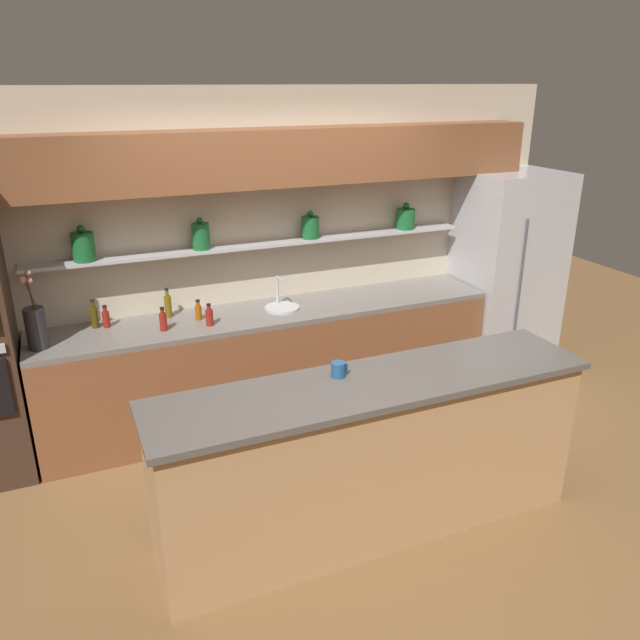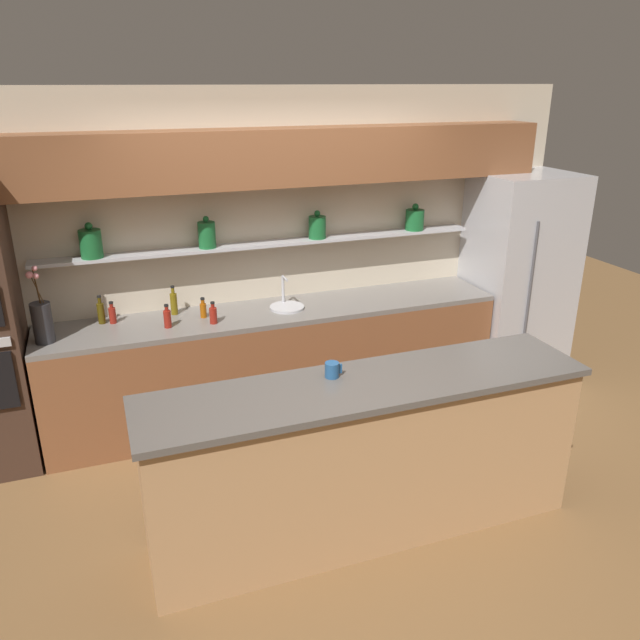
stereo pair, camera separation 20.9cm
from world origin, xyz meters
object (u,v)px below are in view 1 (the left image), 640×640
object	(u,v)px
bottle_oil_3	(94,316)
bottle_sauce_4	(198,311)
bottle_sauce_2	(209,317)
coffee_mug	(338,369)
bottle_sauce_0	(106,318)
sink_fixture	(282,306)
bottle_sauce_5	(163,321)
flower_vase	(36,326)
refrigerator	(506,276)
bottle_oil_1	(168,305)

from	to	relation	value
bottle_oil_3	bottle_sauce_4	bearing A→B (deg)	-10.68
bottle_sauce_2	coffee_mug	xyz separation A→B (m)	(0.44, -1.34, 0.08)
bottle_sauce_0	bottle_sauce_2	size ratio (longest dim) A/B	0.99
sink_fixture	bottle_sauce_5	bearing A→B (deg)	-174.20
flower_vase	coffee_mug	bearing A→B (deg)	-40.77
refrigerator	bottle_sauce_4	distance (m)	2.84
bottle_oil_3	bottle_sauce_4	world-z (taller)	bottle_oil_3
refrigerator	sink_fixture	xyz separation A→B (m)	(-2.18, 0.05, 0.00)
flower_vase	sink_fixture	distance (m)	1.80
bottle_sauce_0	coffee_mug	bearing A→B (deg)	-54.59
refrigerator	bottle_sauce_0	xyz separation A→B (m)	(-3.50, 0.19, 0.04)
sink_fixture	bottle_sauce_0	size ratio (longest dim) A/B	1.63
bottle_sauce_2	bottle_sauce_4	world-z (taller)	bottle_sauce_2
bottle_sauce_4	bottle_sauce_5	world-z (taller)	bottle_sauce_5
bottle_sauce_5	bottle_sauce_4	bearing A→B (deg)	22.27
bottle_sauce_4	bottle_sauce_5	distance (m)	0.31
bottle_sauce_4	bottle_sauce_2	bearing A→B (deg)	-72.20
bottle_sauce_0	bottle_oil_1	world-z (taller)	bottle_oil_1
coffee_mug	bottle_oil_3	bearing A→B (deg)	126.83
bottle_sauce_0	coffee_mug	xyz separation A→B (m)	(1.15, -1.61, 0.08)
flower_vase	bottle_sauce_5	xyz separation A→B (m)	(0.84, -0.01, -0.09)
bottle_sauce_0	bottle_oil_3	distance (m)	0.08
sink_fixture	bottle_sauce_4	distance (m)	0.67
flower_vase	bottle_sauce_0	world-z (taller)	flower_vase
bottle_sauce_2	bottle_oil_1	bearing A→B (deg)	129.56
flower_vase	bottle_sauce_4	distance (m)	1.13
bottle_sauce_5	bottle_oil_1	bearing A→B (deg)	72.40
coffee_mug	flower_vase	bearing A→B (deg)	139.23
refrigerator	bottle_sauce_5	size ratio (longest dim) A/B	10.54
flower_vase	bottle_sauce_5	bearing A→B (deg)	-0.69
sink_fixture	bottle_sauce_2	bearing A→B (deg)	-168.05
refrigerator	bottle_oil_3	distance (m)	3.59
bottle_sauce_0	bottle_oil_3	size ratio (longest dim) A/B	0.77
sink_fixture	bottle_oil_3	size ratio (longest dim) A/B	1.26
flower_vase	bottle_sauce_4	xyz separation A→B (m)	(1.13, 0.11, -0.09)
refrigerator	flower_vase	world-z (taller)	refrigerator
bottle_sauce_2	sink_fixture	bearing A→B (deg)	11.95
refrigerator	coffee_mug	size ratio (longest dim) A/B	18.35
flower_vase	bottle_sauce_2	size ratio (longest dim) A/B	3.32
bottle_oil_1	bottle_sauce_4	size ratio (longest dim) A/B	1.45
bottle_sauce_5	bottle_sauce_2	bearing A→B (deg)	-5.81
bottle_sauce_2	coffee_mug	size ratio (longest dim) A/B	1.66
refrigerator	bottle_oil_1	bearing A→B (deg)	175.87
bottle_oil_3	bottle_sauce_4	size ratio (longest dim) A/B	1.38
refrigerator	bottle_sauce_0	size ratio (longest dim) A/B	11.15
bottle_sauce_0	refrigerator	bearing A→B (deg)	-3.04
bottle_sauce_2	bottle_sauce_5	xyz separation A→B (m)	(-0.33, 0.03, 0.00)
bottle_oil_1	bottle_sauce_5	xyz separation A→B (m)	(-0.08, -0.27, -0.02)
sink_fixture	refrigerator	bearing A→B (deg)	-1.29
sink_fixture	bottle_sauce_2	xyz separation A→B (m)	(-0.62, -0.13, 0.04)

